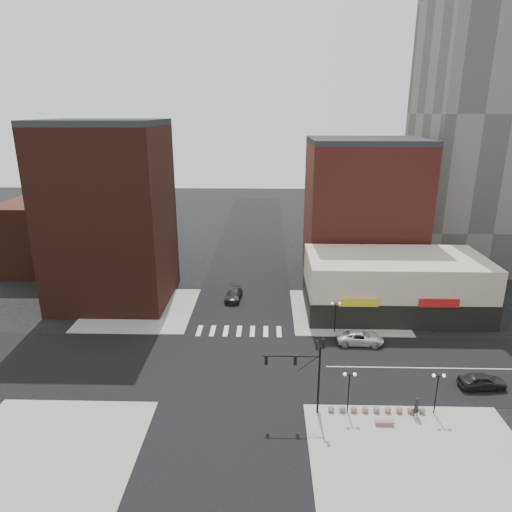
{
  "coord_description": "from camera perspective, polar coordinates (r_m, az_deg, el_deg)",
  "views": [
    {
      "loc": [
        3.44,
        -44.27,
        26.93
      ],
      "look_at": [
        2.13,
        5.46,
        11.0
      ],
      "focal_mm": 32.0,
      "sensor_mm": 36.0,
      "label": 1
    }
  ],
  "objects": [
    {
      "name": "building_nw_low",
      "position": [
        88.43,
        -22.19,
        2.73
      ],
      "size": [
        20.0,
        18.0,
        12.0
      ],
      "primitive_type": "cube",
      "color": "#3D1A13",
      "rests_on": "ground"
    },
    {
      "name": "street_lamp_se_b",
      "position": [
        46.0,
        21.77,
        -14.58
      ],
      "size": [
        1.22,
        0.32,
        4.16
      ],
      "color": "black",
      "rests_on": "sidewalk_se"
    },
    {
      "name": "dark_sedan_north",
      "position": [
        68.19,
        -2.8,
        -4.82
      ],
      "size": [
        2.64,
        5.52,
        1.55
      ],
      "primitive_type": "imported",
      "rotation": [
        0.0,
        0.0,
        -0.09
      ],
      "color": "black",
      "rests_on": "ground"
    },
    {
      "name": "sidewalk_se",
      "position": [
        42.38,
        20.0,
        -22.86
      ],
      "size": [
        18.0,
        14.0,
        0.12
      ],
      "primitive_type": "cube",
      "color": "gray",
      "rests_on": "ground"
    },
    {
      "name": "traffic_signal",
      "position": [
        42.72,
        6.57,
        -13.32
      ],
      "size": [
        5.59,
        3.09,
        7.77
      ],
      "color": "black",
      "rests_on": "ground"
    },
    {
      "name": "stone_bench",
      "position": [
        44.84,
        15.75,
        -19.4
      ],
      "size": [
        1.7,
        0.55,
        0.39
      ],
      "rotation": [
        0.0,
        0.0,
        -0.02
      ],
      "color": "#8C6760",
      "rests_on": "sidewalk_se"
    },
    {
      "name": "road_ew",
      "position": [
        51.92,
        -2.58,
        -13.49
      ],
      "size": [
        200.0,
        14.0,
        0.02
      ],
      "primitive_type": "cube",
      "color": "black",
      "rests_on": "ground"
    },
    {
      "name": "ground",
      "position": [
        51.93,
        -2.58,
        -13.5
      ],
      "size": [
        240.0,
        240.0,
        0.0
      ],
      "primitive_type": "plane",
      "color": "black",
      "rests_on": "ground"
    },
    {
      "name": "sidewalk_nw",
      "position": [
        67.06,
        -14.23,
        -6.45
      ],
      "size": [
        15.0,
        15.0,
        0.12
      ],
      "primitive_type": "cube",
      "color": "gray",
      "rests_on": "ground"
    },
    {
      "name": "sidewalk_ne",
      "position": [
        65.56,
        11.16,
        -6.8
      ],
      "size": [
        15.0,
        15.0,
        0.12
      ],
      "primitive_type": "cube",
      "color": "gray",
      "rests_on": "ground"
    },
    {
      "name": "dark_sedan_east",
      "position": [
        53.06,
        26.42,
        -13.81
      ],
      "size": [
        4.8,
        2.19,
        1.59
      ],
      "primitive_type": "imported",
      "rotation": [
        0.0,
        0.0,
        1.64
      ],
      "color": "black",
      "rests_on": "ground"
    },
    {
      "name": "road_ns",
      "position": [
        51.92,
        -2.58,
        -13.49
      ],
      "size": [
        14.0,
        200.0,
        0.02
      ],
      "primitive_type": "cube",
      "color": "black",
      "rests_on": "ground"
    },
    {
      "name": "building_nw",
      "position": [
        68.2,
        -17.8,
        4.69
      ],
      "size": [
        16.0,
        15.0,
        25.0
      ],
      "primitive_type": "cube",
      "color": "#3D1A13",
      "rests_on": "ground"
    },
    {
      "name": "pedestrian",
      "position": [
        46.24,
        19.38,
        -17.37
      ],
      "size": [
        0.84,
        0.74,
        1.94
      ],
      "primitive_type": "imported",
      "rotation": [
        0.0,
        0.0,
        3.62
      ],
      "color": "#252226",
      "rests_on": "sidewalk_se"
    },
    {
      "name": "street_lamp_se_a",
      "position": [
        43.95,
        11.58,
        -15.19
      ],
      "size": [
        1.22,
        0.32,
        4.16
      ],
      "color": "black",
      "rests_on": "sidewalk_se"
    },
    {
      "name": "white_suv",
      "position": [
        57.27,
        12.88,
        -9.9
      ],
      "size": [
        5.68,
        2.75,
        1.56
      ],
      "primitive_type": "imported",
      "rotation": [
        0.0,
        0.0,
        1.54
      ],
      "color": "silver",
      "rests_on": "ground"
    },
    {
      "name": "street_lamp_ne",
      "position": [
        58.0,
        9.93,
        -6.58
      ],
      "size": [
        1.22,
        0.32,
        4.16
      ],
      "color": "black",
      "rests_on": "sidewalk_ne"
    },
    {
      "name": "bollard_row",
      "position": [
        46.08,
        14.83,
        -18.04
      ],
      "size": [
        9.0,
        0.6,
        0.6
      ],
      "color": "#8A6B5F",
      "rests_on": "sidewalk_se"
    },
    {
      "name": "building_ne_midrise",
      "position": [
        77.06,
        13.18,
        5.36
      ],
      "size": [
        18.0,
        15.0,
        22.0
      ],
      "primitive_type": "cube",
      "color": "maroon",
      "rests_on": "ground"
    },
    {
      "name": "sidewalk_sw",
      "position": [
        43.93,
        -24.88,
        -21.88
      ],
      "size": [
        15.0,
        15.0,
        0.12
      ],
      "primitive_type": "cube",
      "color": "gray",
      "rests_on": "ground"
    },
    {
      "name": "building_ne_row",
      "position": [
        66.18,
        16.83,
        -3.96
      ],
      "size": [
        24.2,
        12.2,
        8.0
      ],
      "color": "beige",
      "rests_on": "ground"
    }
  ]
}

